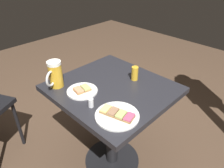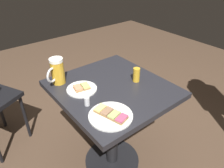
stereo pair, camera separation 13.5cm
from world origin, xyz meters
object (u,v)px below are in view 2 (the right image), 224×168
(plate_far, at_px, (82,89))
(beer_mug, at_px, (57,71))
(beer_glass_small, at_px, (136,75))
(plate_near, at_px, (111,115))
(salt_shaker, at_px, (87,101))

(plate_far, xyz_separation_m, beer_mug, (-0.08, 0.17, 0.08))
(beer_mug, distance_m, beer_glass_small, 0.52)
(plate_near, distance_m, beer_glass_small, 0.40)
(plate_near, bearing_deg, plate_far, 87.19)
(plate_near, distance_m, plate_far, 0.31)
(plate_near, relative_size, plate_far, 1.24)
(beer_glass_small, bearing_deg, beer_mug, 144.20)
(beer_mug, relative_size, salt_shaker, 3.31)
(beer_glass_small, distance_m, salt_shaker, 0.40)
(plate_near, xyz_separation_m, plate_far, (0.02, 0.31, -0.00))
(beer_glass_small, relative_size, salt_shaker, 1.81)
(plate_near, bearing_deg, salt_shaker, 104.86)
(plate_far, height_order, salt_shaker, salt_shaker)
(beer_mug, xyz_separation_m, salt_shaker, (0.02, -0.32, -0.06))
(beer_mug, bearing_deg, plate_far, -65.53)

